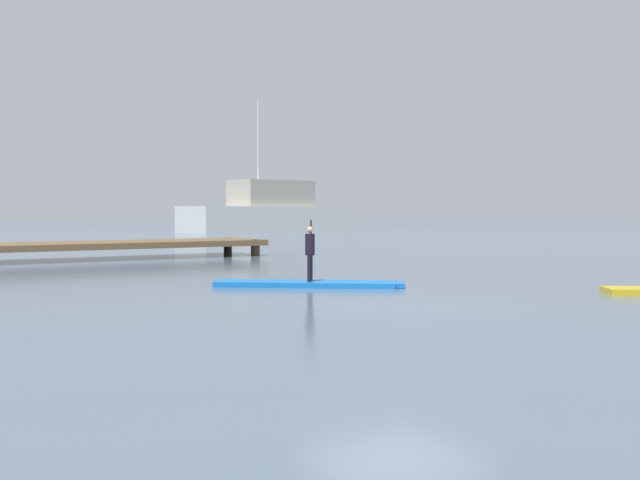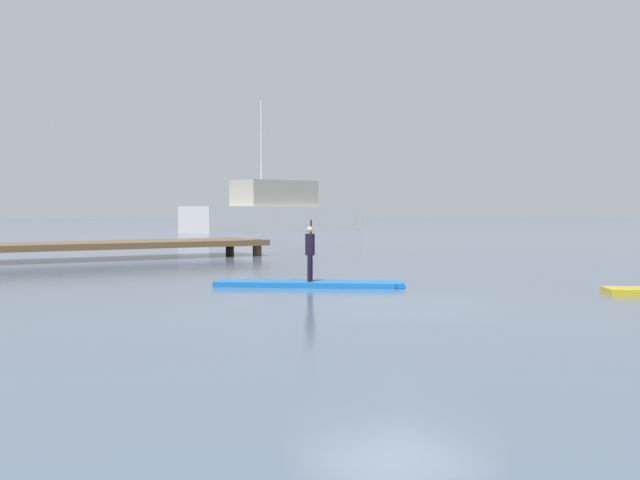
# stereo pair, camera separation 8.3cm
# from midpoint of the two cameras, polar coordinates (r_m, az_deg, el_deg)

# --- Properties ---
(ground_plane) EXTENTS (240.00, 240.00, 0.00)m
(ground_plane) POSITION_cam_midpoint_polar(r_m,az_deg,el_deg) (12.84, 5.37, -4.46)
(ground_plane) COLOR slate
(paddleboard_near) EXTENTS (3.21, 2.85, 0.10)m
(paddleboard_near) POSITION_cam_midpoint_polar(r_m,az_deg,el_deg) (15.69, -0.59, -3.07)
(paddleboard_near) COLOR blue
(paddleboard_near) RESTS_ON ground
(paddler_child_solo) EXTENTS (0.29, 0.32, 1.17)m
(paddler_child_solo) POSITION_cam_midpoint_polar(r_m,az_deg,el_deg) (15.66, -0.54, -0.74)
(paddler_child_solo) COLOR black
(paddler_child_solo) RESTS_ON paddleboard_near
(fishing_boat_white_large) EXTENTS (13.53, 5.46, 8.68)m
(fishing_boat_white_large) POSITION_cam_midpoint_polar(r_m,az_deg,el_deg) (55.17, -3.09, 1.93)
(fishing_boat_white_large) COLOR silver
(fishing_boat_white_large) RESTS_ON ground
(floating_dock) EXTENTS (9.07, 2.50, 0.51)m
(floating_dock) POSITION_cam_midpoint_polar(r_m,az_deg,el_deg) (25.18, -13.83, -0.32)
(floating_dock) COLOR brown
(floating_dock) RESTS_ON ground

